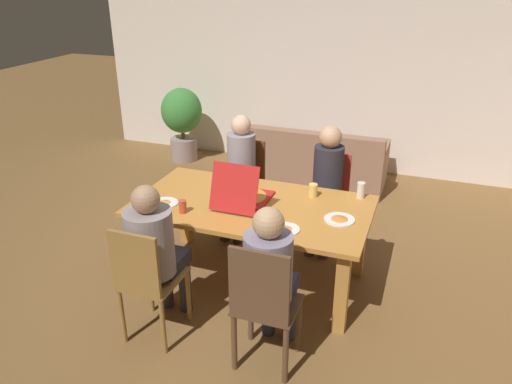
% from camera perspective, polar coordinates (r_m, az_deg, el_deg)
% --- Properties ---
extents(ground_plane, '(20.00, 20.00, 0.00)m').
position_cam_1_polar(ground_plane, '(4.55, -0.44, -9.94)').
color(ground_plane, brown).
extents(back_wall, '(6.72, 0.12, 2.62)m').
position_cam_1_polar(back_wall, '(6.83, 8.81, 13.57)').
color(back_wall, silver).
rests_on(back_wall, ground).
extents(dining_table, '(1.99, 1.07, 0.75)m').
position_cam_1_polar(dining_table, '(4.22, -0.47, -2.76)').
color(dining_table, '#C07C35').
rests_on(dining_table, ground).
extents(chair_0, '(0.39, 0.44, 0.97)m').
position_cam_1_polar(chair_0, '(3.68, -12.61, -9.71)').
color(chair_0, olive).
rests_on(chair_0, ground).
extents(person_0, '(0.35, 0.53, 1.23)m').
position_cam_1_polar(person_0, '(3.69, -11.64, -6.12)').
color(person_0, '#312D38').
rests_on(person_0, ground).
extents(chair_1, '(0.39, 0.42, 0.94)m').
position_cam_1_polar(chair_1, '(5.23, -1.32, 1.22)').
color(chair_1, brown).
rests_on(chair_1, ground).
extents(person_1, '(0.29, 0.50, 1.25)m').
position_cam_1_polar(person_1, '(5.02, -1.96, 2.92)').
color(person_1, '#332E3A').
rests_on(person_1, ground).
extents(chair_2, '(0.42, 0.38, 1.00)m').
position_cam_1_polar(chair_2, '(3.34, 0.86, -12.77)').
color(chair_2, brown).
rests_on(chair_2, ground).
extents(person_2, '(0.33, 0.48, 1.22)m').
position_cam_1_polar(person_2, '(3.35, 1.66, -9.09)').
color(person_2, '#2D314B').
rests_on(person_2, ground).
extents(chair_3, '(0.40, 0.39, 0.90)m').
position_cam_1_polar(chair_3, '(5.04, 8.33, -0.15)').
color(chair_3, '#B6312C').
rests_on(chair_3, ground).
extents(person_3, '(0.29, 0.53, 1.22)m').
position_cam_1_polar(person_3, '(4.81, 8.11, 1.56)').
color(person_3, '#403147').
rests_on(person_3, ground).
extents(pizza_box_0, '(0.40, 0.53, 0.40)m').
position_cam_1_polar(pizza_box_0, '(4.20, -1.40, -0.42)').
color(pizza_box_0, red).
rests_on(pizza_box_0, dining_table).
extents(plate_0, '(0.22, 0.22, 0.03)m').
position_cam_1_polar(plate_0, '(3.77, 3.43, -4.27)').
color(plate_0, white).
rests_on(plate_0, dining_table).
extents(plate_1, '(0.23, 0.23, 0.03)m').
position_cam_1_polar(plate_1, '(4.25, -10.51, -1.23)').
color(plate_1, white).
rests_on(plate_1, dining_table).
extents(plate_2, '(0.24, 0.24, 0.03)m').
position_cam_1_polar(plate_2, '(3.96, 9.61, -3.09)').
color(plate_2, white).
rests_on(plate_2, dining_table).
extents(drinking_glass_0, '(0.06, 0.06, 0.11)m').
position_cam_1_polar(drinking_glass_0, '(4.05, -8.46, -1.66)').
color(drinking_glass_0, '#BD4629').
rests_on(drinking_glass_0, dining_table).
extents(drinking_glass_1, '(0.07, 0.07, 0.14)m').
position_cam_1_polar(drinking_glass_1, '(4.35, 12.01, 0.19)').
color(drinking_glass_1, silver).
rests_on(drinking_glass_1, dining_table).
extents(drinking_glass_2, '(0.08, 0.08, 0.12)m').
position_cam_1_polar(drinking_glass_2, '(4.31, 6.59, 0.19)').
color(drinking_glass_2, '#E6C162').
rests_on(drinking_glass_2, dining_table).
extents(couch, '(1.85, 0.78, 0.76)m').
position_cam_1_polar(couch, '(6.43, 6.44, 3.39)').
color(couch, '#936C53').
rests_on(couch, ground).
extents(potted_plant, '(0.57, 0.57, 1.05)m').
position_cam_1_polar(potted_plant, '(7.16, -8.54, 8.47)').
color(potted_plant, gray).
rests_on(potted_plant, ground).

